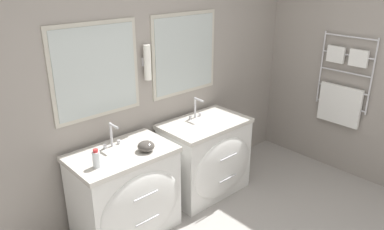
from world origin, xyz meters
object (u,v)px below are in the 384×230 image
at_px(vanity_right, 207,157).
at_px(amenity_bowl, 146,146).
at_px(toiletry_bottle, 96,159).
at_px(vanity_left, 127,193).

height_order(vanity_right, amenity_bowl, amenity_bowl).
xyz_separation_m(toiletry_bottle, amenity_bowl, (0.45, -0.03, -0.03)).
relative_size(vanity_left, vanity_right, 1.00).
distance_m(vanity_right, toiletry_bottle, 1.37).
xyz_separation_m(vanity_left, amenity_bowl, (0.17, -0.09, 0.44)).
distance_m(vanity_left, vanity_right, 1.00).
bearing_deg(toiletry_bottle, vanity_left, 11.54).
xyz_separation_m(vanity_right, amenity_bowl, (-0.83, -0.09, 0.44)).
distance_m(vanity_right, amenity_bowl, 0.94).
relative_size(vanity_right, toiletry_bottle, 5.74).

